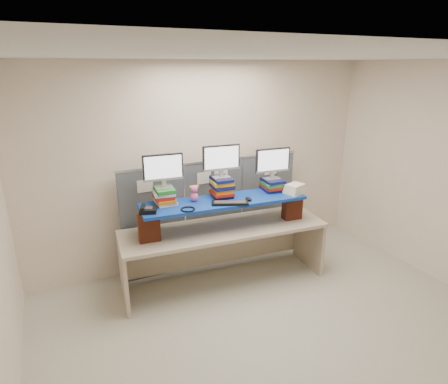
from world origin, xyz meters
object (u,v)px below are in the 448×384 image
desk (224,239)px  monitor_left (163,169)px  blue_board (224,201)px  keyboard (230,203)px  desk_phone (148,210)px  monitor_center (221,159)px  monitor_right (273,162)px

desk → monitor_left: size_ratio=5.63×
blue_board → keyboard: (0.00, -0.16, 0.03)m
keyboard → desk_phone: (-0.95, 0.17, 0.02)m
blue_board → keyboard: 0.17m
blue_board → desk: bearing=106.0°
monitor_center → desk_phone: (-0.97, -0.11, -0.45)m
monitor_center → keyboard: (-0.02, -0.28, -0.47)m
blue_board → monitor_center: bearing=85.8°
monitor_center → desk_phone: size_ratio=2.03×
desk → monitor_right: 1.17m
desk → keyboard: (0.00, -0.16, 0.54)m
desk → blue_board: size_ratio=1.30×
monitor_left → monitor_center: monitor_center is taller
blue_board → keyboard: bearing=-84.4°
blue_board → monitor_left: monitor_left is taller
monitor_left → keyboard: size_ratio=1.03×
monitor_left → monitor_center: size_ratio=1.00×
monitor_center → keyboard: size_ratio=1.03×
blue_board → keyboard: size_ratio=4.47×
blue_board → monitor_left: (-0.70, 0.18, 0.45)m
keyboard → monitor_center: bearing=109.3°
desk → blue_board: bearing=-74.0°
desk → monitor_left: monitor_left is taller
desk_phone → keyboard: bearing=9.9°
monitor_right → monitor_center: bearing=-180.0°
monitor_left → monitor_right: 1.43m
keyboard → monitor_left: bearing=176.7°
keyboard → desk_phone: bearing=-167.0°
desk → monitor_left: (-0.70, 0.18, 0.96)m
desk → desk_phone: desk_phone is taller
keyboard → desk: bearing=113.4°
desk → monitor_right: bearing=9.4°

